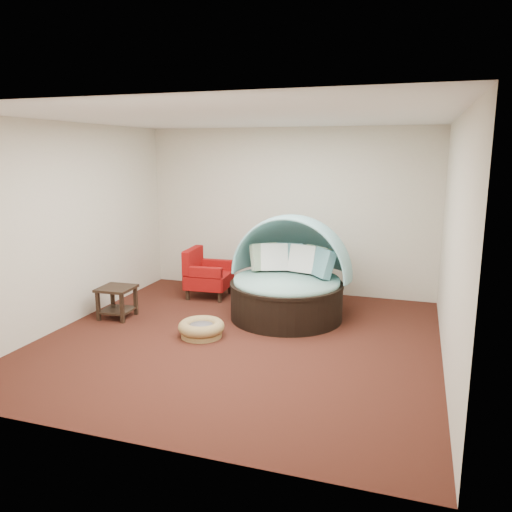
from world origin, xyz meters
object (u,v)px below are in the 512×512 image
(red_armchair, at_px, (206,275))
(side_table, at_px, (117,298))
(canopy_daybed, at_px, (289,270))
(pet_basket, at_px, (201,328))

(red_armchair, height_order, side_table, red_armchair)
(red_armchair, xyz_separation_m, side_table, (-0.79, -1.43, -0.08))
(red_armchair, distance_m, side_table, 1.63)
(canopy_daybed, xyz_separation_m, pet_basket, (-0.89, -1.17, -0.59))
(canopy_daybed, distance_m, side_table, 2.56)
(pet_basket, xyz_separation_m, red_armchair, (-0.70, 1.75, 0.26))
(pet_basket, bearing_deg, red_armchair, 111.70)
(red_armchair, bearing_deg, side_table, -122.96)
(side_table, bearing_deg, pet_basket, -12.10)
(side_table, bearing_deg, canopy_daybed, 19.80)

